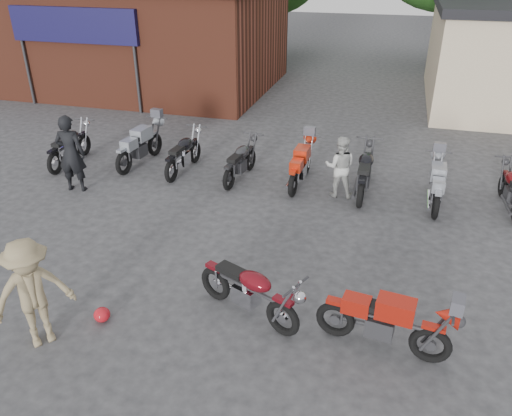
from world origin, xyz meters
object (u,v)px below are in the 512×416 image
(row_bike_3, at_px, (241,159))
(row_bike_1, at_px, (140,143))
(row_bike_2, at_px, (184,152))
(person_dark, at_px, (71,154))
(row_bike_5, at_px, (365,170))
(row_bike_0, at_px, (69,144))
(person_light, at_px, (340,167))
(vintage_motorcycle, at_px, (249,288))
(person_tan, at_px, (32,294))
(row_bike_6, at_px, (437,182))
(row_bike_7, at_px, (512,187))
(helmet, at_px, (102,315))
(row_bike_4, at_px, (301,163))
(sportbike, at_px, (386,319))

(row_bike_3, bearing_deg, row_bike_1, 91.89)
(row_bike_2, distance_m, row_bike_3, 1.62)
(person_dark, height_order, row_bike_5, person_dark)
(row_bike_0, relative_size, row_bike_3, 1.05)
(person_light, height_order, row_bike_5, person_light)
(vintage_motorcycle, distance_m, row_bike_0, 8.32)
(person_light, xyz_separation_m, row_bike_5, (0.57, 0.31, -0.14))
(person_tan, bearing_deg, row_bike_1, 55.41)
(row_bike_3, bearing_deg, row_bike_0, 99.71)
(row_bike_6, relative_size, row_bike_7, 1.05)
(vintage_motorcycle, xyz_separation_m, person_light, (0.80, 4.97, 0.19))
(helmet, bearing_deg, row_bike_6, 47.80)
(vintage_motorcycle, distance_m, row_bike_2, 6.33)
(row_bike_4, bearing_deg, row_bike_0, 95.78)
(row_bike_1, height_order, row_bike_2, row_bike_1)
(row_bike_0, bearing_deg, vintage_motorcycle, -128.72)
(row_bike_3, xyz_separation_m, row_bike_4, (1.56, 0.10, 0.03))
(row_bike_3, relative_size, row_bike_5, 0.88)
(person_dark, height_order, row_bike_2, person_dark)
(row_bike_4, relative_size, row_bike_6, 1.01)
(person_tan, bearing_deg, vintage_motorcycle, -23.77)
(row_bike_1, bearing_deg, person_tan, -158.50)
(sportbike, relative_size, person_tan, 1.08)
(person_light, relative_size, row_bike_0, 0.76)
(person_dark, distance_m, row_bike_0, 1.88)
(row_bike_4, relative_size, row_bike_5, 0.92)
(row_bike_1, relative_size, row_bike_3, 1.11)
(person_light, bearing_deg, row_bike_5, -155.85)
(row_bike_1, bearing_deg, row_bike_5, -85.86)
(person_tan, height_order, row_bike_2, person_tan)
(vintage_motorcycle, height_order, person_tan, person_tan)
(helmet, xyz_separation_m, row_bike_5, (3.64, 6.03, 0.50))
(row_bike_1, xyz_separation_m, row_bike_2, (1.37, -0.16, -0.04))
(helmet, relative_size, person_light, 0.17)
(person_tan, distance_m, row_bike_5, 7.94)
(helmet, bearing_deg, sportbike, 7.54)
(row_bike_3, bearing_deg, person_tan, 177.02)
(vintage_motorcycle, height_order, sportbike, vintage_motorcycle)
(row_bike_6, bearing_deg, sportbike, 171.00)
(row_bike_3, bearing_deg, row_bike_5, -83.46)
(person_dark, xyz_separation_m, row_bike_6, (8.60, 1.58, -0.40))
(person_light, bearing_deg, row_bike_3, -10.53)
(person_light, height_order, row_bike_6, person_light)
(helmet, xyz_separation_m, person_dark, (-3.29, 4.27, 0.84))
(person_tan, distance_m, row_bike_6, 8.81)
(person_light, distance_m, row_bike_0, 7.47)
(person_tan, bearing_deg, sportbike, -35.96)
(helmet, xyz_separation_m, row_bike_0, (-4.40, 5.74, 0.46))
(person_tan, height_order, row_bike_3, person_tan)
(helmet, height_order, row_bike_4, row_bike_4)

